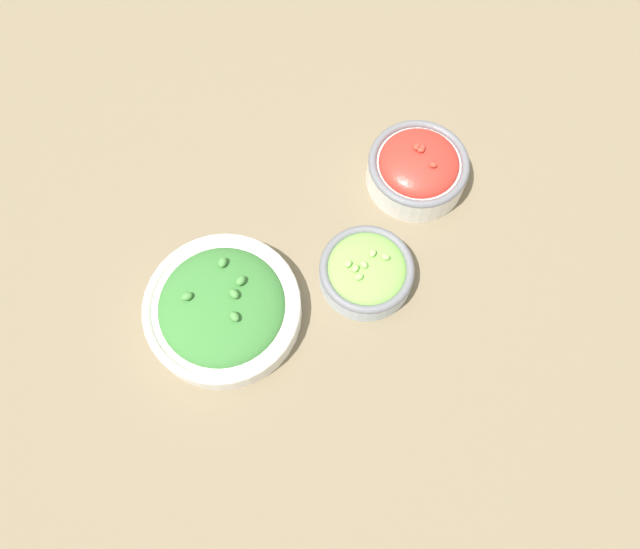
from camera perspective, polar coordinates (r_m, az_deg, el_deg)
The scene contains 4 objects.
ground_plane at distance 0.86m, azimuth 0.00°, elevation -0.74°, with size 3.00×3.00×0.00m, color #75664C.
bowl_cherry_tomatoes at distance 0.91m, azimuth 8.92°, elevation 9.62°, with size 0.14×0.14×0.07m.
bowl_lettuce at distance 0.84m, azimuth 4.27°, elevation 0.32°, with size 0.13×0.13×0.06m.
bowl_broccoli at distance 0.83m, azimuth -8.91°, elevation -3.03°, with size 0.21×0.21×0.07m.
Camera 1 is at (0.06, 0.30, 0.80)m, focal length 35.00 mm.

